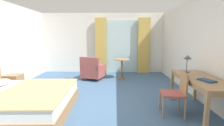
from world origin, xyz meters
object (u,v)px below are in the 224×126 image
at_px(nightstand, 14,83).
at_px(armchair_by_window, 93,70).
at_px(desk_chair, 177,91).
at_px(desk_lamp, 187,59).
at_px(bed, 18,101).
at_px(round_cafe_table, 122,64).
at_px(closed_book, 207,80).
at_px(writing_desk, 201,82).

xyz_separation_m(nightstand, armchair_by_window, (2.07, 1.39, 0.09)).
relative_size(desk_chair, desk_lamp, 1.98).
relative_size(desk_chair, armchair_by_window, 0.96).
relative_size(nightstand, desk_lamp, 1.13).
bearing_deg(bed, armchair_by_window, 66.84).
relative_size(bed, nightstand, 4.20).
relative_size(armchair_by_window, round_cafe_table, 1.23).
relative_size(nightstand, round_cafe_table, 0.67).
bearing_deg(closed_book, desk_lamp, 74.76).
bearing_deg(desk_chair, bed, -179.46).
xyz_separation_m(writing_desk, round_cafe_table, (-1.44, 2.90, -0.14)).
distance_m(nightstand, armchair_by_window, 2.49).
xyz_separation_m(writing_desk, armchair_by_window, (-2.51, 2.69, -0.33)).
distance_m(bed, desk_lamp, 3.68).
bearing_deg(armchair_by_window, closed_book, -49.82).
xyz_separation_m(nightstand, desk_chair, (4.11, -1.30, 0.24)).
height_order(nightstand, desk_lamp, desk_lamp).
distance_m(desk_chair, round_cafe_table, 3.06).
bearing_deg(desk_chair, nightstand, 162.41).
distance_m(writing_desk, round_cafe_table, 3.25).
distance_m(nightstand, writing_desk, 4.78).
bearing_deg(closed_book, writing_desk, 60.91).
relative_size(desk_lamp, closed_book, 1.55).
height_order(nightstand, round_cafe_table, round_cafe_table).
height_order(desk_chair, desk_lamp, desk_lamp).
height_order(desk_lamp, round_cafe_table, desk_lamp).
distance_m(desk_lamp, round_cafe_table, 2.86).
relative_size(writing_desk, closed_book, 5.61).
height_order(writing_desk, armchair_by_window, armchair_by_window).
bearing_deg(writing_desk, nightstand, 164.10).
distance_m(nightstand, desk_lamp, 4.62).
relative_size(nightstand, writing_desk, 0.31).
bearing_deg(desk_lamp, desk_chair, -129.87).
distance_m(writing_desk, armchair_by_window, 3.70).
bearing_deg(nightstand, writing_desk, -15.90).
bearing_deg(nightstand, bed, -55.96).
xyz_separation_m(bed, round_cafe_table, (2.23, 2.93, 0.28)).
bearing_deg(desk_lamp, armchair_by_window, 136.58).
height_order(armchair_by_window, round_cafe_table, armchair_by_window).
bearing_deg(closed_book, desk_chair, 128.36).
bearing_deg(closed_book, bed, 154.30).
xyz_separation_m(desk_lamp, armchair_by_window, (-2.40, 2.27, -0.73)).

